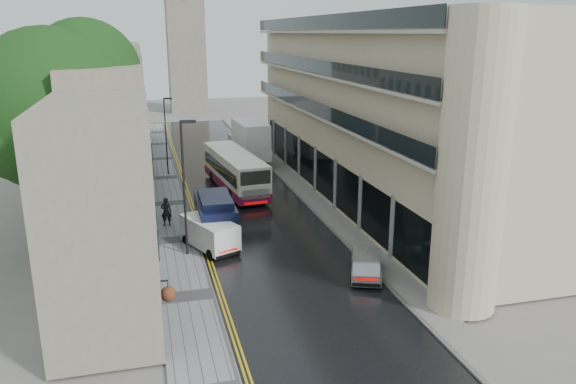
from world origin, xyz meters
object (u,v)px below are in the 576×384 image
white_lorry (242,147)px  lamp_post_far (166,137)px  navy_van (202,225)px  lamp_post_near (184,190)px  cream_bus (231,182)px  tree_far (82,118)px  white_van (210,244)px  pedestrian (166,212)px  silver_hatchback (353,274)px  tree_near (56,138)px

white_lorry → lamp_post_far: bearing=-177.5°
navy_van → lamp_post_near: (-1.04, -1.10, 2.67)m
cream_bus → navy_van: (-3.34, -9.46, -0.13)m
tree_far → lamp_post_near: 17.93m
white_van → navy_van: size_ratio=0.76×
navy_van → pedestrian: size_ratio=2.85×
pedestrian → tree_far: bearing=-50.3°
white_lorry → white_van: (-5.92, -22.20, -1.24)m
cream_bus → silver_hatchback: bearing=-83.8°
navy_van → white_lorry: bearing=74.0°
cream_bus → lamp_post_near: bearing=-118.7°
cream_bus → white_lorry: 11.04m
cream_bus → silver_hatchback: (3.74, -16.97, -0.91)m
tree_near → cream_bus: size_ratio=1.19×
cream_bus → white_lorry: bearing=69.1°
silver_hatchback → pedestrian: (-9.04, 12.00, 0.43)m
cream_bus → silver_hatchback: 17.40m
navy_van → tree_near: bearing=165.1°
silver_hatchback → navy_van: (-7.08, 7.51, 0.79)m
tree_far → pedestrian: tree_far is taller
white_lorry → silver_hatchback: white_lorry is taller
navy_van → pedestrian: 4.91m
pedestrian → navy_van: bearing=124.6°
silver_hatchback → white_van: bearing=163.1°
cream_bus → lamp_post_near: size_ratio=1.45×
white_van → pedestrian: size_ratio=2.15×
silver_hatchback → white_van: size_ratio=0.83×
tree_far → cream_bus: tree_far is taller
navy_van → lamp_post_near: lamp_post_near is taller
tree_far → silver_hatchback: tree_far is taller
tree_near → cream_bus: (11.54, 7.13, -5.34)m
cream_bus → navy_van: size_ratio=2.04×
tree_near → cream_bus: bearing=31.7°
white_van → lamp_post_far: (-1.31, 21.47, 2.68)m
tree_far → white_lorry: tree_far is taller
silver_hatchback → cream_bus: bearing=123.8°
tree_far → lamp_post_near: bearing=-67.3°
tree_far → navy_van: tree_far is taller
lamp_post_near → tree_far: bearing=117.3°
pedestrian → silver_hatchback: bearing=138.0°
navy_van → lamp_post_near: size_ratio=0.71×
lamp_post_far → white_van: bearing=-68.3°
tree_far → navy_van: size_ratio=2.18×
navy_van → pedestrian: navy_van is taller
lamp_post_near → lamp_post_far: bearing=94.8°
silver_hatchback → pedestrian: bearing=148.4°
silver_hatchback → lamp_post_near: (-8.12, 6.41, 3.46)m
cream_bus → tree_far: bearing=146.2°
cream_bus → tree_near: bearing=-154.5°
tree_near → pedestrian: bearing=19.0°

